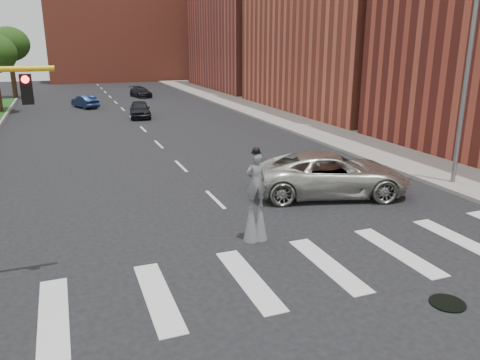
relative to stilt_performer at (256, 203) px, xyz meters
The scene contains 12 objects.
ground_plane 3.74m from the stilt_performer, 89.41° to the right, with size 160.00×160.00×0.00m, color black.
sidewalk_right 24.92m from the stilt_performer, 59.76° to the left, with size 5.00×90.00×0.18m, color gray.
manhole 6.41m from the stilt_performer, 61.07° to the right, with size 0.90×0.90×0.04m, color black.
building_far 55.78m from the stilt_performer, 66.43° to the left, with size 16.00×22.00×20.00m, color #994138.
building_backdrop 75.14m from the stilt_performer, 85.37° to the left, with size 26.00×14.00×18.00m, color #B94F3A.
streetlight 11.78m from the stilt_performer, 12.91° to the left, with size 2.05×0.20×9.00m.
stilt_performer is the anchor object (origin of this frame).
suv_crossing 6.02m from the stilt_performer, 34.30° to the left, with size 3.09×6.70×1.86m, color beige.
car_near 28.45m from the stilt_performer, 88.40° to the left, with size 1.74×4.31×1.47m, color black.
car_mid 37.07m from the stilt_performer, 95.25° to the left, with size 1.35×3.88×1.28m, color #142349.
car_far 44.92m from the stilt_performer, 85.47° to the left, with size 1.70×4.18×1.21m, color black.
tree_7 50.17m from the stilt_performer, 102.33° to the left, with size 4.64×4.64×8.22m.
Camera 1 is at (-5.73, -9.99, 6.43)m, focal length 35.00 mm.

